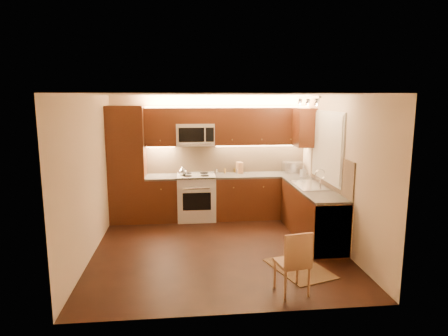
{
  "coord_description": "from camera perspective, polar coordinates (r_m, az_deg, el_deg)",
  "views": [
    {
      "loc": [
        -0.55,
        -6.13,
        2.46
      ],
      "look_at": [
        0.15,
        0.55,
        1.25
      ],
      "focal_mm": 31.64,
      "sensor_mm": 36.0,
      "label": 1
    }
  ],
  "objects": [
    {
      "name": "dishwasher",
      "position": [
        6.57,
        14.52,
        -8.13
      ],
      "size": [
        0.58,
        0.6,
        0.84
      ],
      "primitive_type": "cube",
      "color": "silver",
      "rests_on": "floor"
    },
    {
      "name": "counter_back_right",
      "position": [
        8.14,
        5.4,
        -1.02
      ],
      "size": [
        1.92,
        0.6,
        0.04
      ],
      "primitive_type": "cube",
      "color": "#3E3B38",
      "rests_on": "base_cab_back_right"
    },
    {
      "name": "spice_jar_a",
      "position": [
        8.16,
        -1.03,
        -0.46
      ],
      "size": [
        0.05,
        0.05,
        0.1
      ],
      "primitive_type": "cylinder",
      "rotation": [
        0.0,
        0.0,
        -0.13
      ],
      "color": "silver",
      "rests_on": "counter_back_right"
    },
    {
      "name": "base_cab_back_left",
      "position": [
        8.1,
        -8.93,
        -4.43
      ],
      "size": [
        0.62,
        0.6,
        0.86
      ],
      "primitive_type": "cube",
      "color": "#461B0F",
      "rests_on": "floor"
    },
    {
      "name": "wall_front",
      "position": [
        4.33,
        1.54,
        -5.98
      ],
      "size": [
        4.0,
        0.01,
        2.5
      ],
      "primitive_type": "cube",
      "color": "beige",
      "rests_on": "ground"
    },
    {
      "name": "floor",
      "position": [
        6.62,
        -0.81,
        -11.58
      ],
      "size": [
        4.0,
        4.0,
        0.01
      ],
      "primitive_type": "cube",
      "color": "black",
      "rests_on": "ground"
    },
    {
      "name": "window_blinds",
      "position": [
        7.19,
        14.57,
        3.01
      ],
      "size": [
        0.02,
        1.36,
        1.16
      ],
      "primitive_type": "cube",
      "color": "silver",
      "rests_on": "wall_right"
    },
    {
      "name": "wall_right",
      "position": [
        6.74,
        16.34,
        -0.53
      ],
      "size": [
        0.01,
        4.0,
        2.5
      ],
      "primitive_type": "cube",
      "color": "beige",
      "rests_on": "ground"
    },
    {
      "name": "backsplash_back",
      "position": [
        8.26,
        0.34,
        1.44
      ],
      "size": [
        3.3,
        0.02,
        0.6
      ],
      "primitive_type": "cube",
      "color": "tan",
      "rests_on": "wall_back"
    },
    {
      "name": "toaster_oven",
      "position": [
        8.36,
        9.82,
        0.13
      ],
      "size": [
        0.4,
        0.31,
        0.24
      ],
      "primitive_type": "cube",
      "rotation": [
        0.0,
        0.0,
        0.03
      ],
      "color": "silver",
      "rests_on": "counter_back_right"
    },
    {
      "name": "spice_jar_c",
      "position": [
        8.17,
        1.93,
        -0.45
      ],
      "size": [
        0.05,
        0.05,
        0.1
      ],
      "primitive_type": "cylinder",
      "rotation": [
        0.0,
        0.0,
        -0.19
      ],
      "color": "silver",
      "rests_on": "counter_back_right"
    },
    {
      "name": "spice_jar_b",
      "position": [
        8.28,
        1.56,
        -0.34
      ],
      "size": [
        0.05,
        0.05,
        0.09
      ],
      "primitive_type": "cylinder",
      "rotation": [
        0.0,
        0.0,
        -0.17
      ],
      "color": "brown",
      "rests_on": "counter_back_right"
    },
    {
      "name": "microwave",
      "position": [
        7.98,
        -4.18,
        4.86
      ],
      "size": [
        0.76,
        0.38,
        0.44
      ],
      "primitive_type": null,
      "color": "silver",
      "rests_on": "wall_back"
    },
    {
      "name": "sink",
      "position": [
        7.2,
        12.37,
        -1.93
      ],
      "size": [
        0.52,
        0.86,
        0.15
      ],
      "primitive_type": null,
      "color": "silver",
      "rests_on": "counter_right"
    },
    {
      "name": "soap_bottle",
      "position": [
        7.96,
        11.38,
        -0.51
      ],
      "size": [
        0.12,
        0.12,
        0.21
      ],
      "primitive_type": "imported",
      "rotation": [
        0.0,
        0.0,
        0.32
      ],
      "color": "silver",
      "rests_on": "counter_right"
    },
    {
      "name": "base_cab_right",
      "position": [
        7.19,
        12.58,
        -6.42
      ],
      "size": [
        0.6,
        2.0,
        0.86
      ],
      "primitive_type": "cube",
      "color": "#461B0F",
      "rests_on": "floor"
    },
    {
      "name": "counter_back_left",
      "position": [
        8.0,
        -9.02,
        -1.31
      ],
      "size": [
        0.62,
        0.6,
        0.04
      ],
      "primitive_type": "cube",
      "color": "#3E3B38",
      "rests_on": "base_cab_back_left"
    },
    {
      "name": "pantry",
      "position": [
        8.01,
        -13.79,
        0.51
      ],
      "size": [
        0.7,
        0.6,
        2.3
      ],
      "primitive_type": "cube",
      "color": "#461B0F",
      "rests_on": "floor"
    },
    {
      "name": "upper_cab_back_right",
      "position": [
        8.13,
        5.34,
        6.04
      ],
      "size": [
        1.92,
        0.35,
        0.75
      ],
      "primitive_type": "cube",
      "color": "#461B0F",
      "rests_on": "wall_back"
    },
    {
      "name": "wall_back",
      "position": [
        8.23,
        -2.09,
        1.76
      ],
      "size": [
        4.0,
        0.01,
        2.5
      ],
      "primitive_type": "cube",
      "color": "beige",
      "rests_on": "ground"
    },
    {
      "name": "window_frame",
      "position": [
        7.19,
        14.72,
        3.01
      ],
      "size": [
        0.03,
        1.44,
        1.24
      ],
      "primitive_type": "cube",
      "color": "silver",
      "rests_on": "wall_right"
    },
    {
      "name": "counter_right",
      "position": [
        7.08,
        12.72,
        -2.93
      ],
      "size": [
        0.6,
        2.0,
        0.04
      ],
      "primitive_type": "cube",
      "color": "#3E3B38",
      "rests_on": "base_cab_right"
    },
    {
      "name": "upper_cab_bridge",
      "position": [
        7.96,
        -4.21,
        7.56
      ],
      "size": [
        0.76,
        0.35,
        0.31
      ],
      "primitive_type": "cube",
      "color": "#461B0F",
      "rests_on": "wall_back"
    },
    {
      "name": "stove",
      "position": [
        8.06,
        -4.03,
        -4.18
      ],
      "size": [
        0.76,
        0.65,
        0.92
      ],
      "primitive_type": null,
      "color": "silver",
      "rests_on": "floor"
    },
    {
      "name": "backsplash_right",
      "position": [
        7.12,
        15.03,
        -0.34
      ],
      "size": [
        0.02,
        2.0,
        0.6
      ],
      "primitive_type": "cube",
      "color": "tan",
      "rests_on": "wall_right"
    },
    {
      "name": "rug",
      "position": [
        6.0,
        10.85,
        -14.08
      ],
      "size": [
        0.94,
        1.15,
        0.01
      ],
      "primitive_type": "cube",
      "rotation": [
        0.0,
        0.0,
        0.32
      ],
      "color": "black",
      "rests_on": "floor"
    },
    {
      "name": "knife_block",
      "position": [
        8.19,
        2.26,
        0.05
      ],
      "size": [
        0.14,
        0.19,
        0.23
      ],
      "primitive_type": "cube",
      "rotation": [
        0.0,
        0.0,
        0.21
      ],
      "color": "#A5704A",
      "rests_on": "counter_back_right"
    },
    {
      "name": "spice_jar_d",
      "position": [
        8.19,
        0.13,
        -0.41
      ],
      "size": [
        0.04,
        0.04,
        0.1
      ],
      "primitive_type": "cylinder",
      "rotation": [
        0.0,
        0.0,
        0.04
      ],
      "color": "olive",
      "rests_on": "counter_back_right"
    },
    {
      "name": "faucet",
      "position": [
        7.24,
        13.75,
        -1.31
      ],
      "size": [
        0.2,
        0.04,
        0.3
      ],
      "primitive_type": null,
      "color": "silver",
      "rests_on": "counter_right"
    },
    {
      "name": "wall_left",
      "position": [
        6.41,
        -18.95,
        -1.22
      ],
      "size": [
        0.01,
        4.0,
        2.5
      ],
      "primitive_type": "cube",
      "color": "beige",
      "rests_on": "ground"
    },
    {
      "name": "ceiling",
      "position": [
        6.15,
        -0.87,
        10.59
      ],
      "size": [
        4.0,
        4.0,
        0.01
      ],
      "primitive_type": "cube",
      "color": "beige",
      "rests_on": "ground"
    },
    {
      "name": "upper_cab_right_corner",
      "position": [
        7.91,
        11.56,
        5.77
      ],
      "size": [
        0.35,
        0.5,
        0.75
      ],
      "primitive_type": "cube",
      "color": "#461B0F",
      "rests_on": "wall_right"
    },
    {
      "name": "base_cab_back_right",
      "position": [
        8.24,
        5.35,
        -4.09
      ],
      "size": [
        1.92,
        0.6,
        0.86
      ],
      "primitive_type": "cube",
      "color": "#461B0F",
      "rests_on": "floor"
    },
    {
      "name": "upper_cab_back_left",
      "position": [
        7.99,
        -9.17,
        5.88
      ],
      "size": [
        0.62,
        0.35,
        0.75
      ],
      "primitive_type": "cube",
      "color": "#461B0F",
      "rests_on": "wall_back"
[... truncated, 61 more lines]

